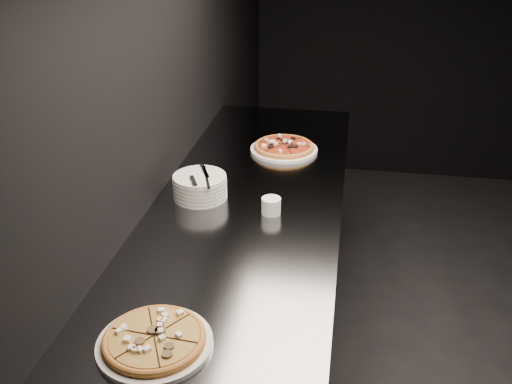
% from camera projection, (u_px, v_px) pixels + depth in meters
% --- Properties ---
extents(wall_left, '(0.02, 5.00, 2.80)m').
position_uv_depth(wall_left, '(146.00, 81.00, 2.08)').
color(wall_left, black).
rests_on(wall_left, floor).
extents(counter, '(0.74, 2.44, 0.92)m').
position_uv_depth(counter, '(247.00, 300.00, 2.44)').
color(counter, '#585A5F').
rests_on(counter, floor).
extents(pizza_mushroom, '(0.31, 0.31, 0.04)m').
position_uv_depth(pizza_mushroom, '(155.00, 340.00, 1.51)').
color(pizza_mushroom, silver).
rests_on(pizza_mushroom, counter).
extents(pizza_tomato, '(0.32, 0.32, 0.04)m').
position_uv_depth(pizza_tomato, '(284.00, 147.00, 2.72)').
color(pizza_tomato, silver).
rests_on(pizza_tomato, counter).
extents(plate_stack, '(0.21, 0.21, 0.10)m').
position_uv_depth(plate_stack, '(200.00, 186.00, 2.28)').
color(plate_stack, silver).
rests_on(plate_stack, counter).
extents(cutlery, '(0.08, 0.22, 0.01)m').
position_uv_depth(cutlery, '(200.00, 177.00, 2.24)').
color(cutlery, silver).
rests_on(cutlery, plate_stack).
extents(ramekin, '(0.07, 0.07, 0.06)m').
position_uv_depth(ramekin, '(271.00, 205.00, 2.16)').
color(ramekin, white).
rests_on(ramekin, counter).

